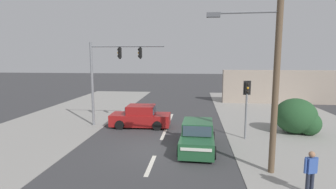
{
  "coord_description": "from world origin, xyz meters",
  "views": [
    {
      "loc": [
        2.01,
        -13.32,
        4.88
      ],
      "look_at": [
        0.17,
        4.0,
        2.46
      ],
      "focal_mm": 28.0,
      "sensor_mm": 36.0,
      "label": 1
    }
  ],
  "objects": [
    {
      "name": "traffic_signal_mast",
      "position": [
        -4.07,
        4.7,
        4.15
      ],
      "size": [
        5.29,
        0.46,
        6.0
      ],
      "color": "slate",
      "rests_on": "ground"
    },
    {
      "name": "pedestrian_at_kerb",
      "position": [
        6.13,
        -3.98,
        0.93
      ],
      "size": [
        0.53,
        0.33,
        1.63
      ],
      "color": "#232838",
      "rests_on": "ground"
    },
    {
      "name": "roadside_bush",
      "position": [
        8.65,
        4.1,
        1.09
      ],
      "size": [
        2.78,
        2.38,
        2.31
      ],
      "color": "#234C28",
      "rests_on": "ground"
    },
    {
      "name": "sedan_oncoming_near",
      "position": [
        -1.87,
        4.69,
        0.7
      ],
      "size": [
        4.28,
        1.97,
        1.56
      ],
      "color": "maroon",
      "rests_on": "ground"
    },
    {
      "name": "lane_dash_mid",
      "position": [
        0.0,
        3.0,
        0.0
      ],
      "size": [
        0.2,
        2.4,
        0.01
      ],
      "primitive_type": "cube",
      "color": "silver",
      "rests_on": "ground"
    },
    {
      "name": "pedestal_signal_right_kerb",
      "position": [
        5.06,
        2.52,
        2.42
      ],
      "size": [
        0.44,
        0.3,
        3.56
      ],
      "color": "slate",
      "rests_on": "ground"
    },
    {
      "name": "shopfront_wall_far",
      "position": [
        11.0,
        16.0,
        1.8
      ],
      "size": [
        12.0,
        1.0,
        3.6
      ],
      "primitive_type": "cube",
      "color": "#A39384",
      "rests_on": "ground"
    },
    {
      "name": "ground_plane",
      "position": [
        0.0,
        0.0,
        0.0
      ],
      "size": [
        140.0,
        140.0,
        0.0
      ],
      "primitive_type": "plane",
      "color": "#3A3A3D"
    },
    {
      "name": "kerb_left_verge",
      "position": [
        -8.5,
        4.0,
        0.01
      ],
      "size": [
        8.0,
        40.0,
        0.02
      ],
      "primitive_type": "cube",
      "color": "gray",
      "rests_on": "ground"
    },
    {
      "name": "sedan_oncoming_mid",
      "position": [
        2.15,
        0.42,
        0.7
      ],
      "size": [
        2.01,
        4.3,
        1.56
      ],
      "color": "#235633",
      "rests_on": "ground"
    },
    {
      "name": "utility_pole_foreground_right",
      "position": [
        5.15,
        -2.21,
        5.02
      ],
      "size": [
        3.78,
        0.4,
        9.32
      ],
      "color": "brown",
      "rests_on": "ground"
    },
    {
      "name": "lane_dash_far",
      "position": [
        0.0,
        8.0,
        0.0
      ],
      "size": [
        0.2,
        2.4,
        0.01
      ],
      "primitive_type": "cube",
      "color": "silver",
      "rests_on": "ground"
    },
    {
      "name": "kerb_right_verge",
      "position": [
        9.0,
        2.0,
        0.01
      ],
      "size": [
        10.0,
        44.0,
        0.02
      ],
      "primitive_type": "cube",
      "color": "gray",
      "rests_on": "ground"
    },
    {
      "name": "lane_dash_near",
      "position": [
        0.0,
        -2.0,
        0.0
      ],
      "size": [
        0.2,
        2.4,
        0.01
      ],
      "primitive_type": "cube",
      "color": "silver",
      "rests_on": "ground"
    }
  ]
}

